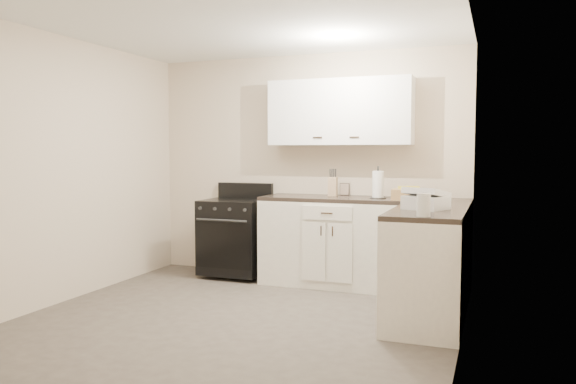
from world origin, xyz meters
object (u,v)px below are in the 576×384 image
at_px(wicker_basket, 409,195).
at_px(stove, 235,236).
at_px(knife_block, 333,187).
at_px(countertop_grill, 426,203).
at_px(paper_towel, 378,185).

bearing_deg(wicker_basket, stove, 177.39).
bearing_deg(wicker_basket, knife_block, 165.03).
distance_m(knife_block, countertop_grill, 1.56).
xyz_separation_m(knife_block, countertop_grill, (1.11, -1.08, -0.05)).
bearing_deg(knife_block, paper_towel, -17.17).
distance_m(stove, knife_block, 1.26).
distance_m(wicker_basket, countertop_grill, 0.90).
bearing_deg(paper_towel, wicker_basket, -17.02).
distance_m(paper_towel, countertop_grill, 1.13).
height_order(knife_block, countertop_grill, knife_block).
xyz_separation_m(stove, paper_towel, (1.63, 0.01, 0.62)).
bearing_deg(wicker_basket, countertop_grill, -72.87).
bearing_deg(knife_block, stove, -176.48).
relative_size(stove, knife_block, 4.07).
bearing_deg(countertop_grill, wicker_basket, 129.84).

